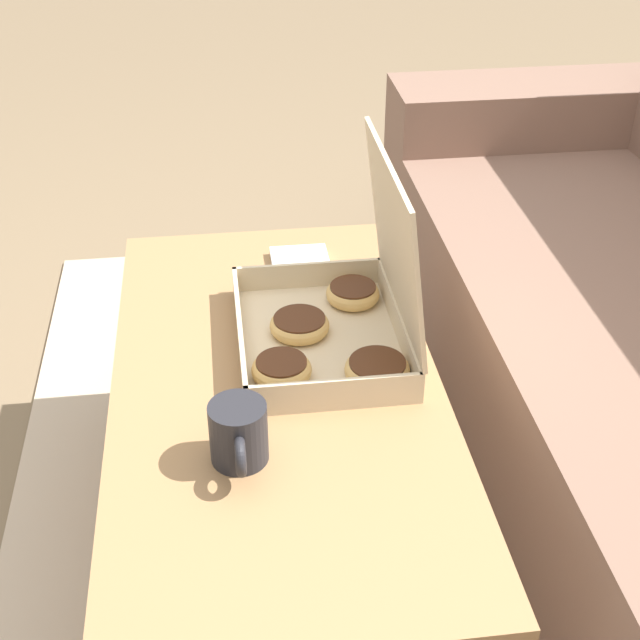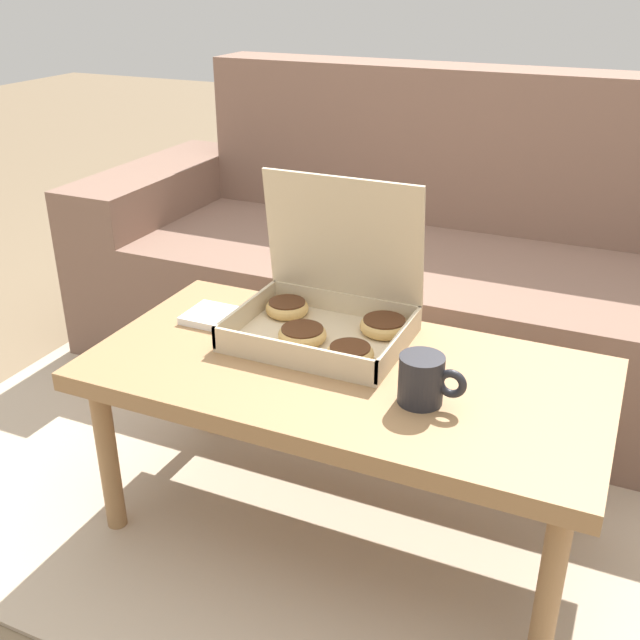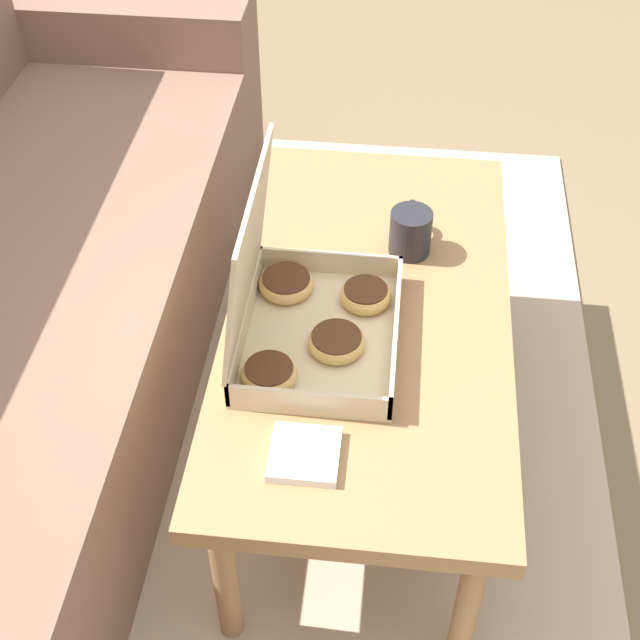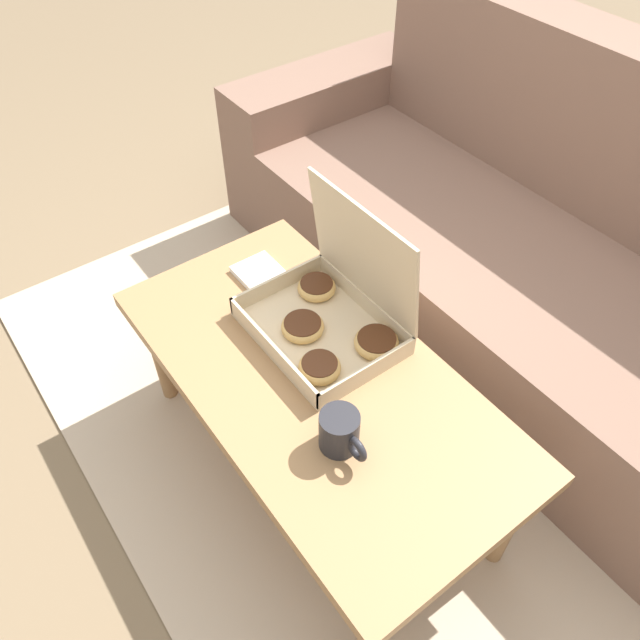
{
  "view_description": "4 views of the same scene",
  "coord_description": "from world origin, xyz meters",
  "px_view_note": "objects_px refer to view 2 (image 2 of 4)",
  "views": [
    {
      "loc": [
        1.18,
        -0.13,
        1.33
      ],
      "look_at": [
        -0.1,
        0.03,
        0.47
      ],
      "focal_mm": 50.0,
      "sensor_mm": 36.0,
      "label": 1
    },
    {
      "loc": [
        0.51,
        -1.31,
        1.18
      ],
      "look_at": [
        -0.1,
        0.03,
        0.47
      ],
      "focal_mm": 42.0,
      "sensor_mm": 36.0,
      "label": 2
    },
    {
      "loc": [
        -1.26,
        -0.09,
        1.61
      ],
      "look_at": [
        -0.1,
        0.03,
        0.47
      ],
      "focal_mm": 50.0,
      "sensor_mm": 36.0,
      "label": 3
    },
    {
      "loc": [
        0.74,
        -0.58,
        1.57
      ],
      "look_at": [
        -0.1,
        0.03,
        0.47
      ],
      "focal_mm": 35.0,
      "sensor_mm": 36.0,
      "label": 4
    }
  ],
  "objects_px": {
    "pastry_box": "(330,312)",
    "coffee_mug": "(423,380)",
    "couch": "(451,278)",
    "coffee_table": "(345,385)"
  },
  "relations": [
    {
      "from": "couch",
      "to": "coffee_table",
      "type": "distance_m",
      "value": 0.86
    },
    {
      "from": "couch",
      "to": "coffee_table",
      "type": "bearing_deg",
      "value": -90.0
    },
    {
      "from": "coffee_table",
      "to": "pastry_box",
      "type": "relative_size",
      "value": 2.84
    },
    {
      "from": "couch",
      "to": "pastry_box",
      "type": "xyz_separation_m",
      "value": [
        -0.08,
        -0.74,
        0.18
      ]
    },
    {
      "from": "couch",
      "to": "coffee_mug",
      "type": "height_order",
      "value": "couch"
    },
    {
      "from": "coffee_table",
      "to": "couch",
      "type": "bearing_deg",
      "value": 90.0
    },
    {
      "from": "coffee_table",
      "to": "pastry_box",
      "type": "distance_m",
      "value": 0.18
    },
    {
      "from": "coffee_table",
      "to": "coffee_mug",
      "type": "distance_m",
      "value": 0.22
    },
    {
      "from": "couch",
      "to": "pastry_box",
      "type": "bearing_deg",
      "value": -96.52
    },
    {
      "from": "pastry_box",
      "to": "coffee_mug",
      "type": "height_order",
      "value": "pastry_box"
    }
  ]
}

